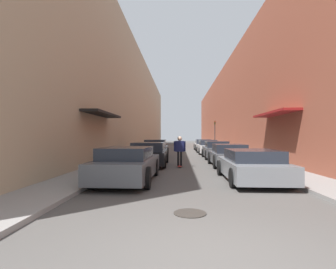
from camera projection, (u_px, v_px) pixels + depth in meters
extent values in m
plane|color=#4C4947|center=(183.00, 152.00, 28.51)|extent=(138.43, 138.43, 0.00)
cube|color=gray|center=(151.00, 148.00, 34.97)|extent=(1.80, 62.92, 0.12)
cube|color=gray|center=(215.00, 148.00, 34.61)|extent=(1.80, 62.92, 0.12)
cube|color=tan|center=(130.00, 104.00, 35.14)|extent=(4.00, 62.92, 11.94)
cube|color=black|center=(103.00, 114.00, 14.59)|extent=(1.00, 4.80, 0.12)
cube|color=brown|center=(237.00, 109.00, 34.52)|extent=(4.00, 62.92, 10.47)
cube|color=maroon|center=(275.00, 113.00, 14.18)|extent=(1.00, 4.80, 0.12)
cube|color=#515459|center=(128.00, 167.00, 9.65)|extent=(1.96, 4.60, 0.66)
cube|color=#232833|center=(127.00, 153.00, 9.43)|extent=(1.68, 2.41, 0.41)
cylinder|color=black|center=(113.00, 167.00, 11.10)|extent=(0.18, 0.71, 0.71)
cylinder|color=black|center=(156.00, 167.00, 11.02)|extent=(0.18, 0.71, 0.71)
cylinder|color=black|center=(91.00, 178.00, 8.28)|extent=(0.18, 0.71, 0.71)
cylinder|color=black|center=(147.00, 178.00, 8.20)|extent=(0.18, 0.71, 0.71)
cube|color=black|center=(149.00, 156.00, 15.01)|extent=(1.98, 4.69, 0.67)
cube|color=#232833|center=(149.00, 147.00, 14.78)|extent=(1.72, 2.45, 0.47)
cylinder|color=black|center=(137.00, 157.00, 16.49)|extent=(0.18, 0.65, 0.65)
cylinder|color=black|center=(167.00, 158.00, 16.41)|extent=(0.18, 0.65, 0.65)
cylinder|color=black|center=(128.00, 162.00, 13.60)|extent=(0.18, 0.65, 0.65)
cylinder|color=black|center=(164.00, 162.00, 13.52)|extent=(0.18, 0.65, 0.65)
cube|color=#232326|center=(156.00, 150.00, 21.07)|extent=(1.80, 4.76, 0.67)
cube|color=#232833|center=(156.00, 143.00, 20.84)|extent=(1.57, 2.48, 0.53)
cylinder|color=black|center=(147.00, 152.00, 22.58)|extent=(0.18, 0.68, 0.68)
cylinder|color=black|center=(168.00, 152.00, 22.50)|extent=(0.18, 0.68, 0.68)
cylinder|color=black|center=(143.00, 154.00, 19.64)|extent=(0.18, 0.68, 0.68)
cylinder|color=black|center=(166.00, 154.00, 19.56)|extent=(0.18, 0.68, 0.68)
cube|color=gray|center=(251.00, 168.00, 9.76)|extent=(1.99, 4.43, 0.59)
cube|color=#232833|center=(253.00, 155.00, 9.54)|extent=(1.73, 2.31, 0.40)
cylinder|color=black|center=(220.00, 168.00, 11.16)|extent=(0.18, 0.64, 0.64)
cylinder|color=black|center=(265.00, 168.00, 11.08)|extent=(0.18, 0.64, 0.64)
cylinder|color=black|center=(233.00, 178.00, 8.43)|extent=(0.18, 0.64, 0.64)
cylinder|color=black|center=(292.00, 178.00, 8.35)|extent=(0.18, 0.64, 0.64)
cube|color=#515459|center=(228.00, 158.00, 14.53)|extent=(1.88, 3.95, 0.58)
cube|color=#232833|center=(229.00, 148.00, 14.34)|extent=(1.64, 2.06, 0.46)
cylinder|color=black|center=(210.00, 158.00, 15.79)|extent=(0.18, 0.70, 0.70)
cylinder|color=black|center=(240.00, 158.00, 15.71)|extent=(0.18, 0.70, 0.70)
cylinder|color=black|center=(215.00, 162.00, 13.36)|extent=(0.18, 0.70, 0.70)
cylinder|color=black|center=(251.00, 162.00, 13.28)|extent=(0.18, 0.70, 0.70)
cube|color=#515459|center=(216.00, 152.00, 19.62)|extent=(1.82, 4.19, 0.66)
cube|color=#232833|center=(216.00, 144.00, 19.42)|extent=(1.58, 2.19, 0.46)
cylinder|color=black|center=(203.00, 153.00, 20.95)|extent=(0.18, 0.67, 0.67)
cylinder|color=black|center=(225.00, 153.00, 20.88)|extent=(0.18, 0.67, 0.67)
cylinder|color=black|center=(206.00, 155.00, 18.37)|extent=(0.18, 0.67, 0.67)
cylinder|color=black|center=(231.00, 155.00, 18.30)|extent=(0.18, 0.67, 0.67)
cube|color=silver|center=(207.00, 148.00, 24.96)|extent=(1.74, 4.51, 0.67)
cube|color=#232833|center=(208.00, 142.00, 24.74)|extent=(1.53, 2.34, 0.48)
cylinder|color=black|center=(197.00, 150.00, 26.39)|extent=(0.18, 0.61, 0.61)
cylinder|color=black|center=(214.00, 150.00, 26.32)|extent=(0.18, 0.61, 0.61)
cylinder|color=black|center=(200.00, 151.00, 23.60)|extent=(0.18, 0.61, 0.61)
cylinder|color=black|center=(219.00, 151.00, 23.53)|extent=(0.18, 0.61, 0.61)
cube|color=silver|center=(203.00, 146.00, 30.76)|extent=(1.78, 4.75, 0.60)
cube|color=#232833|center=(203.00, 142.00, 30.53)|extent=(1.57, 2.47, 0.52)
cylinder|color=black|center=(195.00, 147.00, 32.27)|extent=(0.18, 0.72, 0.72)
cylinder|color=black|center=(209.00, 147.00, 32.20)|extent=(0.18, 0.72, 0.72)
cylinder|color=black|center=(196.00, 148.00, 29.33)|extent=(0.18, 0.72, 0.72)
cylinder|color=black|center=(212.00, 148.00, 29.25)|extent=(0.18, 0.72, 0.72)
cube|color=#B2231E|center=(180.00, 166.00, 14.09)|extent=(0.20, 0.78, 0.02)
cylinder|color=beige|center=(178.00, 166.00, 14.34)|extent=(0.03, 0.06, 0.06)
cylinder|color=beige|center=(181.00, 166.00, 14.34)|extent=(0.03, 0.06, 0.06)
cylinder|color=beige|center=(178.00, 167.00, 13.85)|extent=(0.03, 0.06, 0.06)
cylinder|color=beige|center=(181.00, 167.00, 13.84)|extent=(0.03, 0.06, 0.06)
cylinder|color=black|center=(178.00, 159.00, 14.10)|extent=(0.11, 0.11, 0.76)
cylinder|color=black|center=(181.00, 159.00, 14.09)|extent=(0.11, 0.11, 0.76)
cube|color=#191E4C|center=(180.00, 146.00, 14.10)|extent=(0.45, 0.20, 0.58)
sphere|color=beige|center=(180.00, 139.00, 14.10)|extent=(0.24, 0.24, 0.24)
cylinder|color=#191E4C|center=(175.00, 146.00, 14.11)|extent=(0.09, 0.09, 0.55)
cylinder|color=#191E4C|center=(185.00, 146.00, 14.09)|extent=(0.09, 0.09, 0.55)
cylinder|color=#332D28|center=(190.00, 213.00, 5.62)|extent=(0.70, 0.70, 0.02)
cylinder|color=#2D2D2D|center=(215.00, 135.00, 32.25)|extent=(0.10, 0.10, 3.45)
cube|color=#332D0F|center=(215.00, 123.00, 32.26)|extent=(0.16, 0.16, 0.45)
sphere|color=red|center=(215.00, 122.00, 32.17)|extent=(0.11, 0.11, 0.11)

